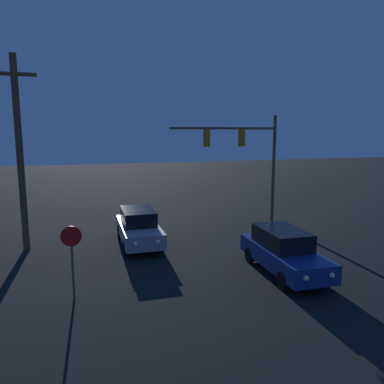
# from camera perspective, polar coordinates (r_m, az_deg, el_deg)

# --- Properties ---
(car_near) EXTENTS (1.81, 4.46, 1.59)m
(car_near) POSITION_cam_1_polar(r_m,az_deg,el_deg) (14.16, 13.77, -8.72)
(car_near) COLOR navy
(car_near) RESTS_ON ground_plane
(car_far) EXTENTS (1.74, 4.43, 1.59)m
(car_far) POSITION_cam_1_polar(r_m,az_deg,el_deg) (17.27, -8.12, -5.28)
(car_far) COLOR #99999E
(car_far) RESTS_ON ground_plane
(traffic_signal_mast) EXTENTS (6.11, 0.30, 5.98)m
(traffic_signal_mast) POSITION_cam_1_polar(r_m,az_deg,el_deg) (20.82, 8.47, 6.23)
(traffic_signal_mast) COLOR brown
(traffic_signal_mast) RESTS_ON ground_plane
(stop_sign) EXTENTS (0.62, 0.07, 2.32)m
(stop_sign) POSITION_cam_1_polar(r_m,az_deg,el_deg) (11.92, -17.85, -8.40)
(stop_sign) COLOR brown
(stop_sign) RESTS_ON ground_plane
(utility_pole) EXTENTS (1.72, 0.28, 8.22)m
(utility_pole) POSITION_cam_1_polar(r_m,az_deg,el_deg) (17.26, -24.78, 5.62)
(utility_pole) COLOR brown
(utility_pole) RESTS_ON ground_plane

